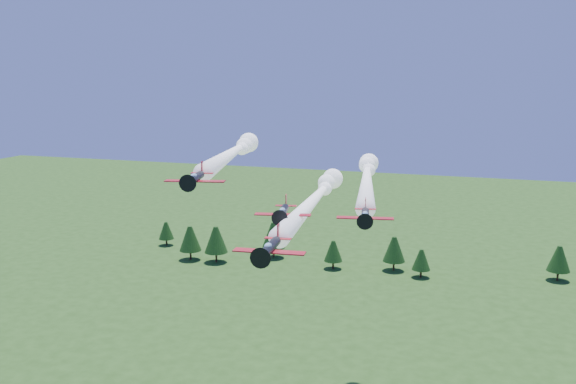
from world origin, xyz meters
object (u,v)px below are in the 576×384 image
(plane_left, at_px, (233,152))
(plane_slot, at_px, (283,212))
(plane_right, at_px, (367,177))
(plane_lead, at_px, (315,198))

(plane_left, height_order, plane_slot, plane_left)
(plane_right, bearing_deg, plane_left, -176.47)
(plane_slot, bearing_deg, plane_left, 116.26)
(plane_lead, relative_size, plane_slot, 6.43)
(plane_lead, bearing_deg, plane_slot, -95.78)
(plane_lead, relative_size, plane_left, 1.14)
(plane_left, distance_m, plane_right, 22.70)
(plane_lead, distance_m, plane_slot, 15.84)
(plane_lead, xyz_separation_m, plane_slot, (0.10, -15.80, 1.12))
(plane_slot, bearing_deg, plane_right, 63.79)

